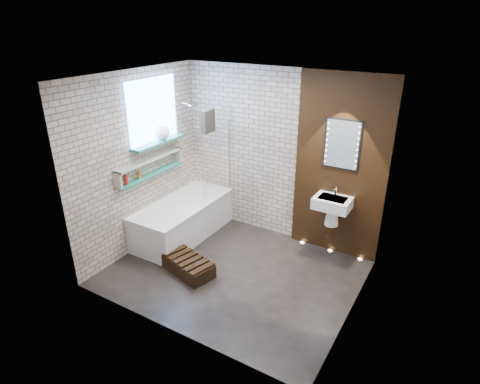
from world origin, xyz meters
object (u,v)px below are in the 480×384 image
Objects in this scene: walnut_step at (186,264)px; led_mirror at (342,145)px; washbasin at (332,207)px; bathtub at (183,219)px; bath_screen at (216,156)px.

led_mirror is at bearing 44.67° from walnut_step.
bathtub is at bearing -163.99° from washbasin.
led_mirror is 2.68m from walnut_step.
bath_screen is 1.66× the size of walnut_step.
bath_screen is 2.41× the size of washbasin.
bathtub is 2.49× the size of led_mirror.
bath_screen is at bearing 102.78° from walnut_step.
led_mirror is (0.00, 0.16, 0.86)m from washbasin.
washbasin is 0.88m from led_mirror.
bath_screen is 1.89m from led_mirror.
walnut_step is at bearing -138.44° from washbasin.
led_mirror is at bearing 90.00° from washbasin.
washbasin reaches higher than walnut_step.
walnut_step is at bearing -77.22° from bath_screen.
washbasin is at bearing 41.56° from walnut_step.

